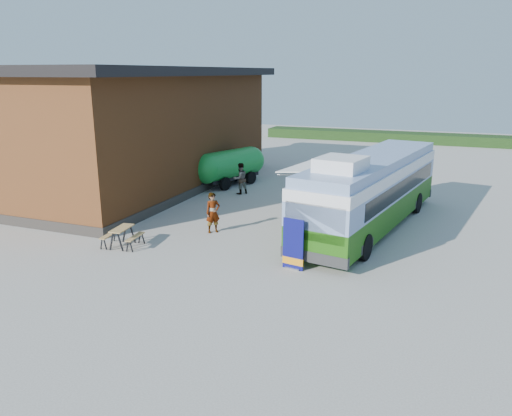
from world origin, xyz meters
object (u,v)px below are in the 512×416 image
at_px(person_a, 213,213).
at_px(banner, 293,249).
at_px(person_b, 240,179).
at_px(slurry_tanker, 230,165).
at_px(picnic_table, 122,233).
at_px(bus, 372,189).

bearing_deg(person_a, banner, -79.36).
height_order(person_a, person_b, person_b).
bearing_deg(slurry_tanker, banner, -37.76).
relative_size(banner, slurry_tanker, 0.33).
xyz_separation_m(person_a, person_b, (-1.82, 7.46, 0.01)).
bearing_deg(banner, person_b, 132.39).
bearing_deg(person_a, slurry_tanker, 62.27).
distance_m(picnic_table, person_b, 10.69).
relative_size(bus, person_a, 6.99).
height_order(bus, banner, bus).
distance_m(bus, picnic_table, 11.52).
relative_size(banner, person_a, 1.06).
relative_size(banner, picnic_table, 1.23).
bearing_deg(person_b, person_a, 51.40).
distance_m(banner, slurry_tanker, 14.81).
xyz_separation_m(banner, person_b, (-6.61, 10.43, 0.14)).
height_order(bus, person_b, bus).
bearing_deg(bus, slurry_tanker, 159.13).
bearing_deg(banner, slurry_tanker, 133.50).
distance_m(bus, person_a, 7.52).
height_order(bus, slurry_tanker, bus).
xyz_separation_m(banner, slurry_tanker, (-8.16, 12.35, 0.53)).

